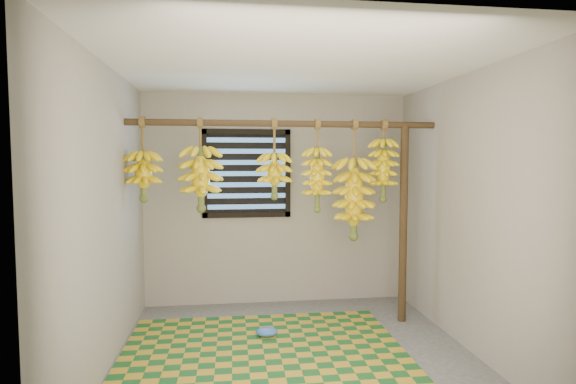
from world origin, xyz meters
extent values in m
cube|color=#4C4C4C|center=(0.00, 0.00, -0.01)|extent=(3.00, 3.00, 0.01)
cube|color=silver|center=(0.00, 0.00, 2.40)|extent=(3.00, 3.00, 0.01)
cube|color=gray|center=(0.00, 1.50, 1.20)|extent=(3.00, 0.01, 2.40)
cube|color=gray|center=(-1.50, 0.00, 1.20)|extent=(0.01, 3.00, 2.40)
cube|color=gray|center=(1.50, 0.00, 1.20)|extent=(0.01, 3.00, 2.40)
cube|color=black|center=(-0.35, 1.48, 1.50)|extent=(1.00, 0.04, 1.00)
cylinder|color=#45321B|center=(0.00, 0.70, 2.00)|extent=(3.00, 0.06, 0.06)
cylinder|color=#45321B|center=(1.20, 0.70, 1.00)|extent=(0.08, 0.08, 2.00)
cube|color=#185421|center=(-0.27, 0.07, 0.01)|extent=(2.44, 1.96, 0.01)
ellipsoid|color=blue|center=(-0.21, 0.45, 0.05)|extent=(0.22, 0.17, 0.08)
cylinder|color=brown|center=(-1.34, 0.70, 1.87)|extent=(0.02, 0.02, 0.32)
cylinder|color=#4C5923|center=(-1.34, 0.70, 1.52)|extent=(0.06, 0.06, 0.43)
cylinder|color=brown|center=(-0.81, 0.70, 1.89)|extent=(0.02, 0.02, 0.28)
cylinder|color=#4C5923|center=(-0.81, 0.70, 1.49)|extent=(0.06, 0.06, 0.57)
cylinder|color=brown|center=(-0.11, 0.70, 1.86)|extent=(0.02, 0.02, 0.34)
cylinder|color=#4C5923|center=(-0.11, 0.70, 1.52)|extent=(0.05, 0.05, 0.40)
cylinder|color=brown|center=(0.31, 0.70, 1.89)|extent=(0.02, 0.02, 0.28)
cylinder|color=#4C5923|center=(0.31, 0.70, 1.48)|extent=(0.05, 0.05, 0.59)
cylinder|color=brown|center=(0.68, 0.70, 1.83)|extent=(0.02, 0.02, 0.40)
cylinder|color=#4C5923|center=(0.68, 0.70, 1.29)|extent=(0.07, 0.07, 0.75)
cylinder|color=brown|center=(0.98, 0.70, 1.93)|extent=(0.02, 0.02, 0.19)
cylinder|color=#4C5923|center=(0.98, 0.70, 1.57)|extent=(0.05, 0.05, 0.59)
camera|label=1|loc=(-0.56, -3.62, 1.64)|focal=28.00mm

